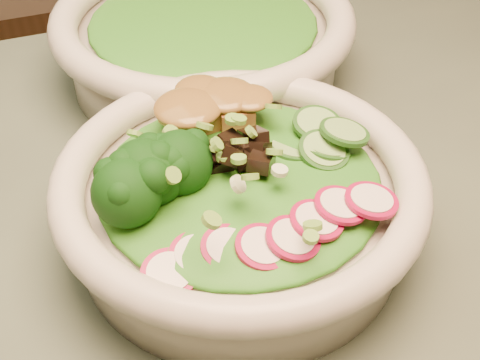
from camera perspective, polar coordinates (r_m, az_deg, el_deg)
name	(u,v)px	position (r m, az deg, el deg)	size (l,w,h in m)	color
dining_table	(347,318)	(0.61, 9.12, -11.55)	(1.20, 0.80, 0.75)	black
salad_bowl	(240,201)	(0.48, 0.00, -1.76)	(0.27, 0.27, 0.07)	beige
side_bowl	(204,40)	(0.67, -3.11, 11.88)	(0.29, 0.29, 0.08)	beige
lettuce_bed	(240,179)	(0.47, 0.00, 0.09)	(0.20, 0.20, 0.02)	#1D5F14
side_lettuce	(203,20)	(0.66, -3.18, 13.46)	(0.20, 0.20, 0.02)	#1D5F14
broccoli_florets	(157,189)	(0.44, -7.13, -0.81)	(0.08, 0.07, 0.04)	black
radish_slices	(289,234)	(0.43, 4.20, -4.61)	(0.11, 0.04, 0.02)	maroon
cucumber_slices	(321,142)	(0.49, 6.93, 3.20)	(0.07, 0.07, 0.04)	#91C56D
mushroom_heap	(233,154)	(0.47, -0.64, 2.23)	(0.07, 0.07, 0.04)	black
tofu_cubes	(206,118)	(0.51, -2.90, 5.31)	(0.09, 0.06, 0.04)	#A16435
peanut_sauce	(206,104)	(0.50, -2.95, 6.51)	(0.07, 0.06, 0.02)	brown
scallion_garnish	(240,153)	(0.46, 0.00, 2.35)	(0.19, 0.19, 0.02)	#6BA339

